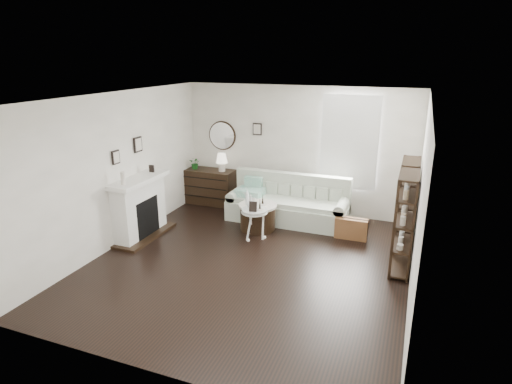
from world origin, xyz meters
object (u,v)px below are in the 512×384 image
at_px(dresser, 209,186).
at_px(pedestal_table, 254,212).
at_px(sofa, 288,206).
at_px(drum_table, 258,217).

bearing_deg(dresser, pedestal_table, -41.41).
bearing_deg(dresser, sofa, -10.97).
relative_size(sofa, pedestal_table, 4.18).
relative_size(sofa, dresser, 2.05).
bearing_deg(sofa, dresser, 169.03).
xyz_separation_m(sofa, dresser, (-2.03, 0.39, 0.08)).
relative_size(dresser, pedestal_table, 2.04).
height_order(sofa, dresser, sofa).
xyz_separation_m(sofa, pedestal_table, (-0.32, -1.12, 0.22)).
xyz_separation_m(drum_table, pedestal_table, (0.10, -0.45, 0.27)).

